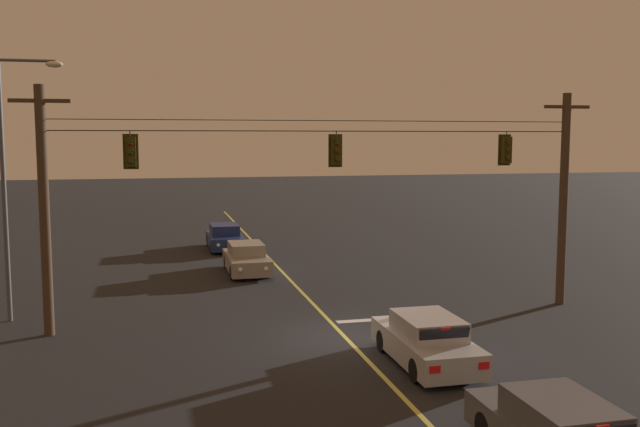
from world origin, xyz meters
name	(u,v)px	position (x,y,z in m)	size (l,w,h in m)	color
ground_plane	(345,337)	(0.00, 0.00, 0.00)	(180.00, 180.00, 0.00)	black
lane_centre_stripe	(293,283)	(0.00, 8.34, 0.00)	(0.14, 60.00, 0.01)	#D1C64C
stop_bar_paint	(384,319)	(1.90, 1.74, 0.00)	(3.40, 0.36, 0.01)	silver
signal_span_assembly	(327,201)	(0.00, 2.34, 4.07)	(19.87, 0.32, 7.84)	#423021
traffic_light_leftmost	(131,151)	(-6.40, 2.32, 5.78)	(0.48, 0.41, 1.22)	black
traffic_light_left_inner	(337,151)	(0.33, 2.32, 5.78)	(0.48, 0.41, 1.22)	black
traffic_light_centre	(507,150)	(6.65, 2.32, 5.78)	(0.48, 0.41, 1.22)	black
car_waiting_near_lane	(427,341)	(1.48, -3.09, 0.65)	(1.80, 4.33, 1.39)	#A5A5AD
car_oncoming_lead	(247,259)	(-1.64, 11.08, 0.65)	(1.80, 4.42, 1.39)	gray
car_oncoming_trailing	(225,238)	(-1.93, 18.24, 0.65)	(1.80, 4.42, 1.39)	navy
street_lamp_corner	(12,166)	(-10.31, 4.48, 5.26)	(2.11, 0.30, 8.87)	#4C4F54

